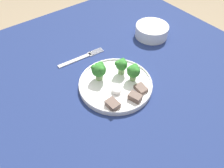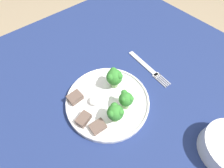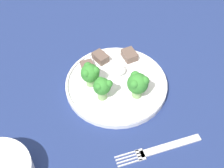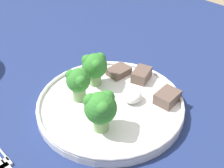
{
  "view_description": "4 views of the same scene",
  "coord_description": "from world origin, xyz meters",
  "views": [
    {
      "loc": [
        0.39,
        -0.33,
        1.26
      ],
      "look_at": [
        0.03,
        -0.06,
        0.78
      ],
      "focal_mm": 35.0,
      "sensor_mm": 36.0,
      "label": 1
    },
    {
      "loc": [
        0.17,
        0.17,
        1.18
      ],
      "look_at": [
        -0.01,
        -0.05,
        0.79
      ],
      "focal_mm": 28.0,
      "sensor_mm": 36.0,
      "label": 2
    },
    {
      "loc": [
        -0.42,
        0.16,
        1.29
      ],
      "look_at": [
        0.01,
        -0.02,
        0.76
      ],
      "focal_mm": 50.0,
      "sensor_mm": 36.0,
      "label": 3
    },
    {
      "loc": [
        -0.26,
        -0.29,
        1.07
      ],
      "look_at": [
        0.05,
        -0.01,
        0.76
      ],
      "focal_mm": 50.0,
      "sensor_mm": 36.0,
      "label": 4
    }
  ],
  "objects": [
    {
      "name": "table",
      "position": [
        0.0,
        0.0,
        0.64
      ],
      "size": [
        1.06,
        1.04,
        0.74
      ],
      "color": "navy",
      "rests_on": "ground_plane"
    },
    {
      "name": "dinner_plate",
      "position": [
        0.02,
        -0.03,
        0.75
      ],
      "size": [
        0.23,
        0.23,
        0.02
      ],
      "color": "white",
      "rests_on": "table"
    },
    {
      "name": "meat_slice_front_slice",
      "position": [
        0.09,
        0.01,
        0.76
      ],
      "size": [
        0.04,
        0.03,
        0.01
      ],
      "color": "brown",
      "rests_on": "dinner_plate"
    },
    {
      "name": "broccoli_floret_center_left",
      "position": [
        0.04,
        0.02,
        0.79
      ],
      "size": [
        0.04,
        0.04,
        0.06
      ],
      "color": "#7FA866",
      "rests_on": "dinner_plate"
    },
    {
      "name": "meat_slice_rear_slice",
      "position": [
        0.1,
        -0.02,
        0.76
      ],
      "size": [
        0.04,
        0.04,
        0.02
      ],
      "color": "brown",
      "rests_on": "dinner_plate"
    },
    {
      "name": "sauce_dollop",
      "position": [
        0.05,
        -0.05,
        0.76
      ],
      "size": [
        0.03,
        0.03,
        0.02
      ],
      "color": "white",
      "rests_on": "dinner_plate"
    },
    {
      "name": "broccoli_floret_near_rim_left",
      "position": [
        -0.03,
        -0.06,
        0.79
      ],
      "size": [
        0.05,
        0.05,
        0.06
      ],
      "color": "#7FA866",
      "rests_on": "dinner_plate"
    },
    {
      "name": "meat_slice_middle_slice",
      "position": [
        0.08,
        -0.09,
        0.76
      ],
      "size": [
        0.04,
        0.03,
        0.02
      ],
      "color": "brown",
      "rests_on": "dinner_plate"
    },
    {
      "name": "broccoli_floret_back_left",
      "position": [
        -0.01,
        0.01,
        0.79
      ],
      "size": [
        0.04,
        0.04,
        0.06
      ],
      "color": "#7FA866",
      "rests_on": "dinner_plate"
    }
  ]
}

